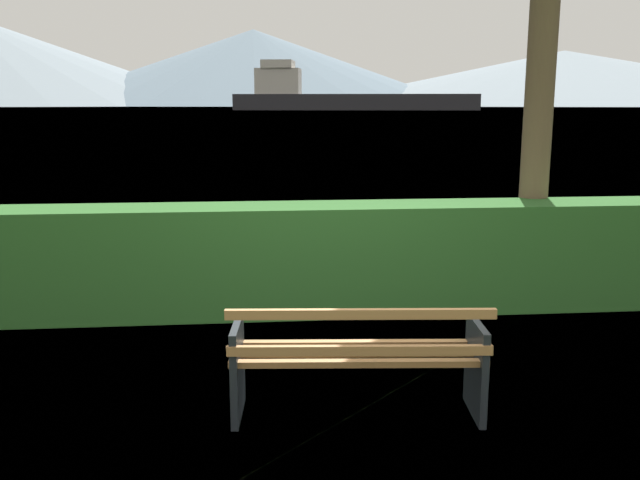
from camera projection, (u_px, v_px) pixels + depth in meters
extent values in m
plane|color=#4C6B33|center=(356.00, 413.00, 4.90)|extent=(1400.00, 1400.00, 0.00)
plane|color=#7A99A8|center=(255.00, 108.00, 304.98)|extent=(620.00, 620.00, 0.00)
cube|color=#A0703F|center=(359.00, 363.00, 4.62)|extent=(1.76, 0.21, 0.04)
cube|color=#A0703F|center=(357.00, 353.00, 4.81)|extent=(1.76, 0.21, 0.04)
cube|color=#A0703F|center=(355.00, 344.00, 5.00)|extent=(1.76, 0.21, 0.04)
cube|color=#A0703F|center=(360.00, 350.00, 4.53)|extent=(1.76, 0.19, 0.06)
cube|color=#A0703F|center=(361.00, 314.00, 4.43)|extent=(1.76, 0.19, 0.06)
cube|color=#1E2328|center=(237.00, 370.00, 4.81)|extent=(0.09, 0.51, 0.68)
cube|color=#1E2328|center=(476.00, 369.00, 4.83)|extent=(0.09, 0.51, 0.68)
cube|color=#285B23|center=(322.00, 258.00, 7.21)|extent=(9.37, 0.70, 1.14)
cylinder|color=brown|center=(539.00, 103.00, 7.49)|extent=(0.31, 0.31, 4.36)
cube|color=#232328|center=(355.00, 102.00, 203.99)|extent=(72.86, 22.83, 4.67)
cube|color=beige|center=(278.00, 81.00, 204.63)|extent=(14.42, 11.47, 7.48)
cube|color=beige|center=(278.00, 64.00, 203.66)|extent=(10.77, 11.81, 2.34)
cube|color=silver|center=(540.00, 109.00, 204.03)|extent=(5.78, 7.06, 0.79)
cube|color=beige|center=(540.00, 107.00, 203.90)|extent=(2.76, 2.99, 0.51)
cone|color=slate|center=(254.00, 68.00, 541.41)|extent=(334.87, 334.87, 58.52)
cone|color=gray|center=(563.00, 78.00, 542.34)|extent=(419.23, 419.23, 42.44)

